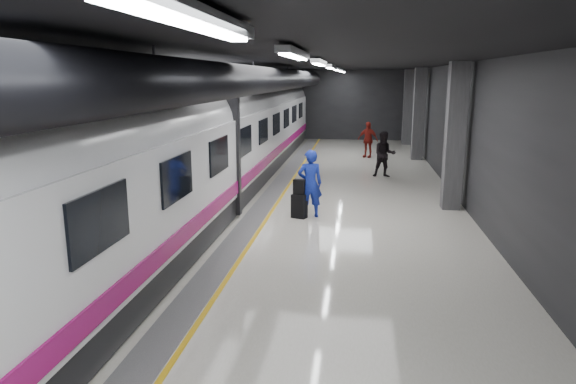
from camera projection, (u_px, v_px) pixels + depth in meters
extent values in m
plane|color=silver|center=(299.00, 220.00, 14.85)|extent=(40.00, 40.00, 0.00)
cube|color=black|center=(300.00, 60.00, 13.87)|extent=(10.00, 40.00, 0.02)
cube|color=#28282B|center=(334.00, 105.00, 33.69)|extent=(10.00, 0.02, 4.50)
cube|color=#28282B|center=(130.00, 140.00, 15.02)|extent=(0.02, 40.00, 4.50)
cube|color=#28282B|center=(485.00, 146.00, 13.69)|extent=(0.02, 40.00, 4.50)
cube|color=slate|center=(254.00, 218.00, 15.03)|extent=(0.65, 39.80, 0.01)
cube|color=yellow|center=(267.00, 218.00, 14.98)|extent=(0.10, 39.80, 0.01)
cylinder|color=black|center=(253.00, 80.00, 14.16)|extent=(0.80, 38.00, 0.80)
cube|color=silver|center=(195.00, 16.00, 3.18)|extent=(0.22, 2.60, 0.10)
cube|color=silver|center=(295.00, 53.00, 8.01)|extent=(0.22, 2.60, 0.10)
cube|color=silver|center=(319.00, 62.00, 12.84)|extent=(0.22, 2.60, 0.10)
cube|color=silver|center=(330.00, 66.00, 17.68)|extent=(0.22, 2.60, 0.10)
cube|color=silver|center=(337.00, 69.00, 22.51)|extent=(0.22, 2.60, 0.10)
cube|color=silver|center=(341.00, 70.00, 27.34)|extent=(0.22, 2.60, 0.10)
cube|color=silver|center=(343.00, 71.00, 31.21)|extent=(0.22, 2.60, 0.10)
cube|color=#515154|center=(455.00, 137.00, 15.69)|extent=(0.55, 0.55, 4.50)
cube|color=#515154|center=(419.00, 114.00, 25.36)|extent=(0.55, 0.55, 4.50)
cube|color=#515154|center=(408.00, 107.00, 31.16)|extent=(0.55, 0.55, 4.50)
cube|color=black|center=(191.00, 204.00, 15.21)|extent=(2.80, 38.00, 0.60)
cube|color=white|center=(189.00, 158.00, 14.90)|extent=(2.90, 38.00, 2.20)
cylinder|color=white|center=(187.00, 125.00, 14.69)|extent=(2.80, 38.00, 2.80)
cube|color=#980D60|center=(239.00, 186.00, 14.88)|extent=(0.04, 38.00, 0.35)
cube|color=black|center=(188.00, 149.00, 14.85)|extent=(3.05, 0.25, 3.80)
cube|color=black|center=(100.00, 221.00, 6.88)|extent=(0.05, 1.60, 0.85)
cube|color=black|center=(177.00, 178.00, 9.78)|extent=(0.05, 1.60, 0.85)
cube|color=black|center=(219.00, 155.00, 12.68)|extent=(0.05, 1.60, 0.85)
cube|color=black|center=(245.00, 141.00, 15.58)|extent=(0.05, 1.60, 0.85)
cube|color=black|center=(263.00, 131.00, 18.48)|extent=(0.05, 1.60, 0.85)
cube|color=black|center=(276.00, 124.00, 21.39)|extent=(0.05, 1.60, 0.85)
cube|color=black|center=(286.00, 118.00, 24.29)|extent=(0.05, 1.60, 0.85)
cube|color=black|center=(294.00, 114.00, 27.19)|extent=(0.05, 1.60, 0.85)
cube|color=black|center=(301.00, 110.00, 30.09)|extent=(0.05, 1.60, 0.85)
imported|color=blue|center=(310.00, 184.00, 14.97)|extent=(0.83, 0.65, 2.00)
cube|color=black|center=(299.00, 206.00, 15.00)|extent=(0.50, 0.40, 0.70)
cube|color=black|center=(299.00, 187.00, 14.89)|extent=(0.36, 0.25, 0.44)
imported|color=black|center=(384.00, 154.00, 21.04)|extent=(0.97, 0.78, 1.88)
imported|color=maroon|center=(368.00, 140.00, 26.30)|extent=(1.16, 0.83, 1.83)
cube|color=black|center=(381.00, 157.00, 24.91)|extent=(0.41, 0.30, 0.54)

